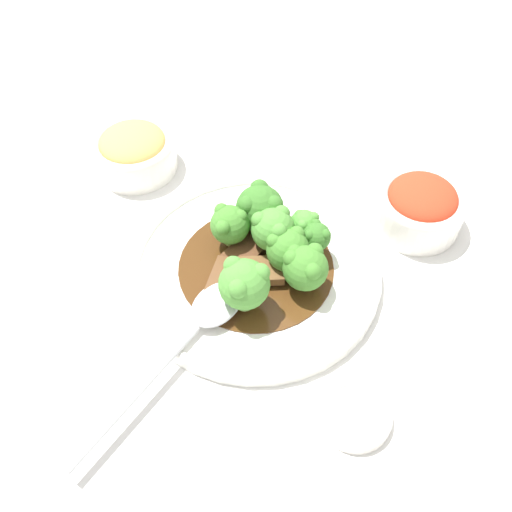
% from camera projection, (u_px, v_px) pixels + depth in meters
% --- Properties ---
extents(ground_plane, '(4.00, 4.00, 0.00)m').
position_uv_depth(ground_plane, '(256.00, 275.00, 0.68)').
color(ground_plane, white).
extents(main_plate, '(0.28, 0.28, 0.02)m').
position_uv_depth(main_plate, '(256.00, 269.00, 0.67)').
color(main_plate, white).
rests_on(main_plate, ground_plane).
extents(beef_strip_0, '(0.06, 0.07, 0.01)m').
position_uv_depth(beef_strip_0, '(225.00, 282.00, 0.64)').
color(beef_strip_0, brown).
rests_on(beef_strip_0, main_plate).
extents(beef_strip_1, '(0.06, 0.06, 0.01)m').
position_uv_depth(beef_strip_1, '(259.00, 271.00, 0.65)').
color(beef_strip_1, brown).
rests_on(beef_strip_1, main_plate).
extents(beef_strip_2, '(0.04, 0.05, 0.01)m').
position_uv_depth(beef_strip_2, '(249.00, 250.00, 0.67)').
color(beef_strip_2, '#56331E').
rests_on(beef_strip_2, main_plate).
extents(broccoli_floret_0, '(0.05, 0.05, 0.06)m').
position_uv_depth(broccoli_floret_0, '(244.00, 284.00, 0.60)').
color(broccoli_floret_0, '#8EB756').
rests_on(broccoli_floret_0, main_plate).
extents(broccoli_floret_1, '(0.05, 0.05, 0.05)m').
position_uv_depth(broccoli_floret_1, '(305.00, 267.00, 0.62)').
color(broccoli_floret_1, '#8EB756').
rests_on(broccoli_floret_1, main_plate).
extents(broccoli_floret_2, '(0.03, 0.03, 0.04)m').
position_uv_depth(broccoli_floret_2, '(316.00, 237.00, 0.65)').
color(broccoli_floret_2, '#7FA84C').
rests_on(broccoli_floret_2, main_plate).
extents(broccoli_floret_3, '(0.04, 0.04, 0.05)m').
position_uv_depth(broccoli_floret_3, '(228.00, 226.00, 0.66)').
color(broccoli_floret_3, '#7FA84C').
rests_on(broccoli_floret_3, main_plate).
extents(broccoli_floret_4, '(0.05, 0.05, 0.06)m').
position_uv_depth(broccoli_floret_4, '(273.00, 229.00, 0.65)').
color(broccoli_floret_4, '#8EB756').
rests_on(broccoli_floret_4, main_plate).
extents(broccoli_floret_5, '(0.06, 0.06, 0.06)m').
position_uv_depth(broccoli_floret_5, '(260.00, 208.00, 0.68)').
color(broccoli_floret_5, '#7FA84C').
rests_on(broccoli_floret_5, main_plate).
extents(broccoli_floret_6, '(0.03, 0.03, 0.04)m').
position_uv_depth(broccoli_floret_6, '(304.00, 224.00, 0.67)').
color(broccoli_floret_6, '#8EB756').
rests_on(broccoli_floret_6, main_plate).
extents(broccoli_floret_7, '(0.05, 0.05, 0.05)m').
position_uv_depth(broccoli_floret_7, '(288.00, 249.00, 0.64)').
color(broccoli_floret_7, '#8EB756').
rests_on(broccoli_floret_7, main_plate).
extents(serving_spoon, '(0.08, 0.24, 0.01)m').
position_uv_depth(serving_spoon, '(204.00, 318.00, 0.61)').
color(serving_spoon, silver).
rests_on(serving_spoon, main_plate).
extents(side_bowl_kimchi, '(0.10, 0.10, 0.06)m').
position_uv_depth(side_bowl_kimchi, '(420.00, 206.00, 0.70)').
color(side_bowl_kimchi, white).
rests_on(side_bowl_kimchi, ground_plane).
extents(side_bowl_appetizer, '(0.11, 0.11, 0.06)m').
position_uv_depth(side_bowl_appetizer, '(134.00, 150.00, 0.77)').
color(side_bowl_appetizer, white).
rests_on(side_bowl_appetizer, ground_plane).
extents(sauce_dish, '(0.07, 0.07, 0.01)m').
position_uv_depth(sauce_dish, '(355.00, 416.00, 0.56)').
color(sauce_dish, white).
rests_on(sauce_dish, ground_plane).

